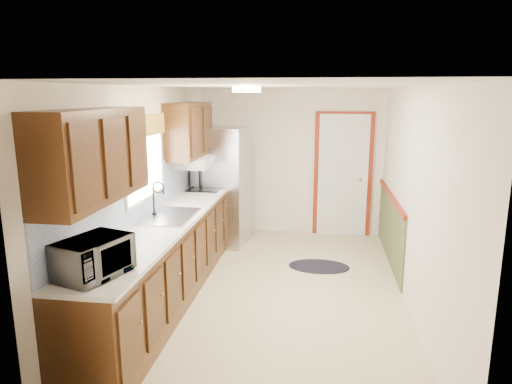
% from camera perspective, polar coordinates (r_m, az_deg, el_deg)
% --- Properties ---
extents(room_shell, '(3.20, 5.20, 2.52)m').
position_cam_1_polar(room_shell, '(5.18, 2.51, -0.27)').
color(room_shell, beige).
rests_on(room_shell, ground).
extents(kitchen_run, '(0.63, 4.00, 2.20)m').
position_cam_1_polar(kitchen_run, '(5.27, -11.39, -4.66)').
color(kitchen_run, '#391F0D').
rests_on(kitchen_run, ground).
extents(back_wall_trim, '(1.12, 2.30, 2.08)m').
position_cam_1_polar(back_wall_trim, '(7.40, 11.94, 0.80)').
color(back_wall_trim, maroon).
rests_on(back_wall_trim, ground).
extents(ceiling_fixture, '(0.30, 0.30, 0.06)m').
position_cam_1_polar(ceiling_fixture, '(4.90, -1.18, 12.70)').
color(ceiling_fixture, '#FFD88C').
rests_on(ceiling_fixture, room_shell).
extents(microwave, '(0.45, 0.61, 0.37)m').
position_cam_1_polar(microwave, '(3.72, -19.68, -7.24)').
color(microwave, white).
rests_on(microwave, kitchen_run).
extents(refrigerator, '(0.84, 0.80, 1.82)m').
position_cam_1_polar(refrigerator, '(7.11, -4.25, 0.75)').
color(refrigerator, '#B7B7BC').
rests_on(refrigerator, ground).
extents(rug, '(0.83, 0.54, 0.01)m').
position_cam_1_polar(rug, '(6.37, 7.89, -9.19)').
color(rug, black).
rests_on(rug, ground).
extents(cooktop, '(0.46, 0.55, 0.02)m').
position_cam_1_polar(cooktop, '(6.79, -6.32, 0.50)').
color(cooktop, black).
rests_on(cooktop, kitchen_run).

